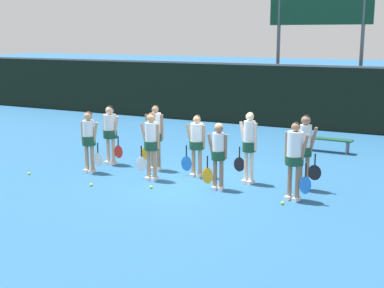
{
  "coord_description": "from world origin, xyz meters",
  "views": [
    {
      "loc": [
        5.92,
        -11.77,
        3.67
      ],
      "look_at": [
        0.01,
        0.07,
        0.94
      ],
      "focal_mm": 50.0,
      "sensor_mm": 36.0,
      "label": 1
    }
  ],
  "objects_px": {
    "tennis_ball_0": "(115,155)",
    "player_2": "(218,151)",
    "player_0": "(89,137)",
    "tennis_ball_4": "(29,173)",
    "player_7": "(249,142)",
    "player_5": "(155,132)",
    "bench_courtside": "(326,140)",
    "player_4": "(110,130)",
    "player_8": "(305,146)",
    "tennis_ball_2": "(151,187)",
    "scoreboard": "(320,16)",
    "player_6": "(196,141)",
    "player_3": "(295,154)",
    "tennis_ball_1": "(91,185)",
    "tennis_ball_3": "(150,173)",
    "player_1": "(151,140)",
    "tennis_ball_5": "(282,203)"
  },
  "relations": [
    {
      "from": "tennis_ball_0",
      "to": "player_2",
      "type": "bearing_deg",
      "value": -23.85
    },
    {
      "from": "player_0",
      "to": "tennis_ball_4",
      "type": "bearing_deg",
      "value": -150.28
    },
    {
      "from": "player_7",
      "to": "player_5",
      "type": "bearing_deg",
      "value": -172.09
    },
    {
      "from": "bench_courtside",
      "to": "player_7",
      "type": "relative_size",
      "value": 0.92
    },
    {
      "from": "player_2",
      "to": "player_4",
      "type": "bearing_deg",
      "value": 156.39
    },
    {
      "from": "player_2",
      "to": "player_8",
      "type": "relative_size",
      "value": 0.89
    },
    {
      "from": "player_4",
      "to": "player_5",
      "type": "relative_size",
      "value": 0.95
    },
    {
      "from": "tennis_ball_2",
      "to": "bench_courtside",
      "type": "bearing_deg",
      "value": 64.7
    },
    {
      "from": "scoreboard",
      "to": "player_2",
      "type": "distance_m",
      "value": 10.64
    },
    {
      "from": "player_0",
      "to": "player_7",
      "type": "bearing_deg",
      "value": 6.07
    },
    {
      "from": "player_5",
      "to": "player_6",
      "type": "distance_m",
      "value": 1.33
    },
    {
      "from": "player_3",
      "to": "tennis_ball_2",
      "type": "distance_m",
      "value": 3.55
    },
    {
      "from": "player_6",
      "to": "tennis_ball_2",
      "type": "height_order",
      "value": "player_6"
    },
    {
      "from": "tennis_ball_1",
      "to": "tennis_ball_3",
      "type": "relative_size",
      "value": 1.11
    },
    {
      "from": "tennis_ball_0",
      "to": "tennis_ball_1",
      "type": "bearing_deg",
      "value": -65.33
    },
    {
      "from": "player_0",
      "to": "player_1",
      "type": "bearing_deg",
      "value": -3.36
    },
    {
      "from": "player_6",
      "to": "tennis_ball_1",
      "type": "xyz_separation_m",
      "value": [
        -1.92,
        -1.97,
        -0.92
      ]
    },
    {
      "from": "player_3",
      "to": "tennis_ball_5",
      "type": "xyz_separation_m",
      "value": [
        -0.12,
        -0.43,
        -1.03
      ]
    },
    {
      "from": "bench_courtside",
      "to": "player_6",
      "type": "xyz_separation_m",
      "value": [
        -2.36,
        -4.55,
        0.58
      ]
    },
    {
      "from": "player_3",
      "to": "player_6",
      "type": "relative_size",
      "value": 1.1
    },
    {
      "from": "player_5",
      "to": "tennis_ball_0",
      "type": "relative_size",
      "value": 26.58
    },
    {
      "from": "bench_courtside",
      "to": "player_5",
      "type": "distance_m",
      "value": 5.78
    },
    {
      "from": "player_6",
      "to": "player_7",
      "type": "bearing_deg",
      "value": -3.47
    },
    {
      "from": "tennis_ball_5",
      "to": "player_8",
      "type": "bearing_deg",
      "value": 85.56
    },
    {
      "from": "scoreboard",
      "to": "player_1",
      "type": "height_order",
      "value": "scoreboard"
    },
    {
      "from": "player_0",
      "to": "tennis_ball_5",
      "type": "bearing_deg",
      "value": -9.91
    },
    {
      "from": "player_8",
      "to": "tennis_ball_4",
      "type": "bearing_deg",
      "value": -163.22
    },
    {
      "from": "tennis_ball_3",
      "to": "player_3",
      "type": "bearing_deg",
      "value": -6.87
    },
    {
      "from": "player_5",
      "to": "tennis_ball_4",
      "type": "height_order",
      "value": "player_5"
    },
    {
      "from": "player_3",
      "to": "tennis_ball_1",
      "type": "relative_size",
      "value": 25.12
    },
    {
      "from": "player_4",
      "to": "player_0",
      "type": "bearing_deg",
      "value": -85.16
    },
    {
      "from": "player_0",
      "to": "tennis_ball_1",
      "type": "bearing_deg",
      "value": -58.05
    },
    {
      "from": "player_0",
      "to": "player_7",
      "type": "distance_m",
      "value": 4.3
    },
    {
      "from": "player_0",
      "to": "tennis_ball_4",
      "type": "height_order",
      "value": "player_0"
    },
    {
      "from": "player_8",
      "to": "tennis_ball_2",
      "type": "distance_m",
      "value": 3.81
    },
    {
      "from": "player_0",
      "to": "player_5",
      "type": "xyz_separation_m",
      "value": [
        1.44,
        1.03,
        0.07
      ]
    },
    {
      "from": "player_2",
      "to": "player_0",
      "type": "bearing_deg",
      "value": 171.62
    },
    {
      "from": "tennis_ball_0",
      "to": "player_6",
      "type": "bearing_deg",
      "value": -17.77
    },
    {
      "from": "player_4",
      "to": "player_5",
      "type": "height_order",
      "value": "player_5"
    },
    {
      "from": "scoreboard",
      "to": "bench_courtside",
      "type": "height_order",
      "value": "scoreboard"
    },
    {
      "from": "tennis_ball_2",
      "to": "player_3",
      "type": "bearing_deg",
      "value": 10.8
    },
    {
      "from": "bench_courtside",
      "to": "player_4",
      "type": "distance_m",
      "value": 6.81
    },
    {
      "from": "player_8",
      "to": "player_6",
      "type": "bearing_deg",
      "value": -177.29
    },
    {
      "from": "player_6",
      "to": "tennis_ball_4",
      "type": "height_order",
      "value": "player_6"
    },
    {
      "from": "player_8",
      "to": "tennis_ball_5",
      "type": "xyz_separation_m",
      "value": [
        -0.1,
        -1.34,
        -1.04
      ]
    },
    {
      "from": "player_6",
      "to": "tennis_ball_1",
      "type": "distance_m",
      "value": 2.9
    },
    {
      "from": "player_5",
      "to": "scoreboard",
      "type": "bearing_deg",
      "value": 67.82
    },
    {
      "from": "bench_courtside",
      "to": "player_5",
      "type": "xyz_separation_m",
      "value": [
        -3.67,
        -4.41,
        0.68
      ]
    },
    {
      "from": "scoreboard",
      "to": "player_3",
      "type": "xyz_separation_m",
      "value": [
        1.99,
        -10.09,
        -3.31
      ]
    },
    {
      "from": "player_1",
      "to": "player_6",
      "type": "height_order",
      "value": "player_1"
    }
  ]
}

